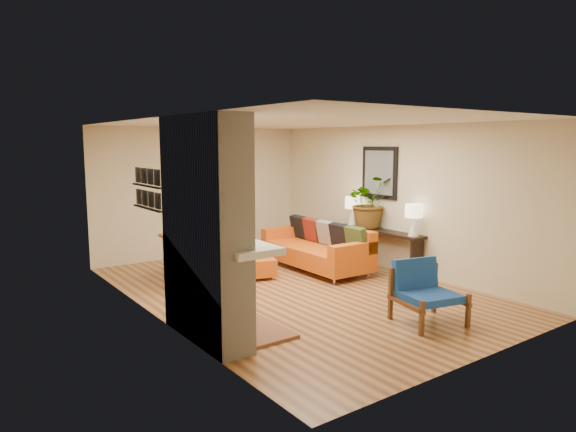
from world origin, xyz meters
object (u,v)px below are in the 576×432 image
at_px(ottoman, 253,266).
at_px(blue_chair, 424,289).
at_px(sofa, 319,248).
at_px(dining_table, 193,245).
at_px(houseplant, 369,202).
at_px(console_table, 380,238).
at_px(lamp_far, 353,207).
at_px(lamp_near, 414,216).

bearing_deg(ottoman, blue_chair, -78.69).
height_order(sofa, dining_table, dining_table).
distance_m(blue_chair, houseplant, 3.12).
bearing_deg(dining_table, console_table, -19.53).
relative_size(console_table, houseplant, 1.91).
xyz_separation_m(console_table, lamp_far, (0.00, 0.75, 0.49)).
xyz_separation_m(blue_chair, dining_table, (-1.60, 3.41, 0.20)).
bearing_deg(lamp_far, dining_table, 173.27).
bearing_deg(dining_table, lamp_far, -6.73).
bearing_deg(lamp_near, blue_chair, -135.69).
height_order(blue_chair, lamp_far, lamp_far).
xyz_separation_m(blue_chair, lamp_near, (1.57, 1.53, 0.64)).
xyz_separation_m(console_table, houseplant, (-0.01, 0.29, 0.63)).
distance_m(lamp_near, lamp_far, 1.51).
distance_m(blue_chair, lamp_far, 3.48).
relative_size(blue_chair, lamp_near, 1.66).
height_order(console_table, lamp_near, lamp_near).
bearing_deg(lamp_near, lamp_far, 90.00).
distance_m(blue_chair, lamp_near, 2.29).
relative_size(console_table, lamp_far, 3.43).
distance_m(sofa, console_table, 1.13).
distance_m(console_table, lamp_far, 0.89).
distance_m(dining_table, console_table, 3.37).
relative_size(ottoman, console_table, 0.45).
bearing_deg(lamp_far, sofa, -176.07).
relative_size(dining_table, lamp_far, 3.34).
relative_size(lamp_far, houseplant, 0.56).
bearing_deg(blue_chair, lamp_far, 62.66).
xyz_separation_m(blue_chair, console_table, (1.57, 2.29, 0.15)).
relative_size(lamp_near, houseplant, 0.56).
bearing_deg(lamp_near, houseplant, 90.55).
height_order(sofa, ottoman, sofa).
distance_m(ottoman, console_table, 2.39).
distance_m(sofa, houseplant, 1.26).
relative_size(sofa, lamp_near, 4.16).
distance_m(lamp_far, houseplant, 0.48).
xyz_separation_m(sofa, dining_table, (-2.30, 0.43, 0.24)).
xyz_separation_m(lamp_near, lamp_far, (0.00, 1.51, 0.00)).
relative_size(dining_table, houseplant, 1.86).
bearing_deg(dining_table, ottoman, -15.06).
bearing_deg(blue_chair, sofa, 76.78).
height_order(console_table, lamp_far, lamp_far).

